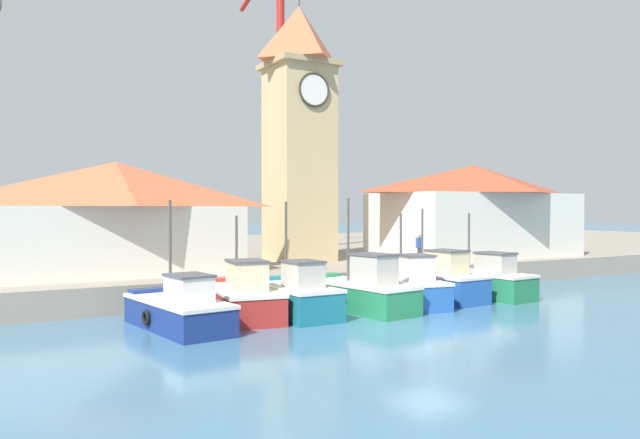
{
  "coord_description": "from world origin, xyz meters",
  "views": [
    {
      "loc": [
        -13.45,
        -16.21,
        4.01
      ],
      "look_at": [
        1.49,
        9.77,
        3.5
      ],
      "focal_mm": 35.0,
      "sensor_mm": 36.0,
      "label": 1
    }
  ],
  "objects_px": {
    "fishing_boat_left_outer": "(241,298)",
    "fishing_boat_left_inner": "(293,296)",
    "warehouse_left": "(116,217)",
    "fishing_boat_center": "(407,288)",
    "fishing_boat_far_left": "(179,310)",
    "dock_worker_near_tower": "(419,248)",
    "fishing_boat_mid_left": "(360,291)",
    "warehouse_right": "(474,210)",
    "clock_tower": "(299,126)",
    "fishing_boat_right_inner": "(481,281)",
    "port_crane_near": "(280,131)",
    "fishing_boat_mid_right": "(433,282)"
  },
  "relations": [
    {
      "from": "fishing_boat_far_left",
      "to": "fishing_boat_left_inner",
      "type": "height_order",
      "value": "fishing_boat_far_left"
    },
    {
      "from": "fishing_boat_mid_left",
      "to": "warehouse_right",
      "type": "distance_m",
      "value": 16.36
    },
    {
      "from": "fishing_boat_center",
      "to": "fishing_boat_far_left",
      "type": "bearing_deg",
      "value": -178.54
    },
    {
      "from": "fishing_boat_center",
      "to": "fishing_boat_mid_right",
      "type": "height_order",
      "value": "fishing_boat_mid_right"
    },
    {
      "from": "fishing_boat_center",
      "to": "warehouse_left",
      "type": "bearing_deg",
      "value": 141.6
    },
    {
      "from": "warehouse_right",
      "to": "port_crane_near",
      "type": "distance_m",
      "value": 14.31
    },
    {
      "from": "fishing_boat_center",
      "to": "port_crane_near",
      "type": "distance_m",
      "value": 20.65
    },
    {
      "from": "fishing_boat_right_inner",
      "to": "port_crane_near",
      "type": "xyz_separation_m",
      "value": [
        -1.33,
        17.99,
        8.69
      ]
    },
    {
      "from": "clock_tower",
      "to": "fishing_boat_far_left",
      "type": "bearing_deg",
      "value": -133.78
    },
    {
      "from": "fishing_boat_left_outer",
      "to": "fishing_boat_far_left",
      "type": "bearing_deg",
      "value": -158.8
    },
    {
      "from": "warehouse_left",
      "to": "fishing_boat_center",
      "type": "bearing_deg",
      "value": -38.4
    },
    {
      "from": "fishing_boat_right_inner",
      "to": "clock_tower",
      "type": "distance_m",
      "value": 13.36
    },
    {
      "from": "fishing_boat_right_inner",
      "to": "warehouse_right",
      "type": "bearing_deg",
      "value": 47.94
    },
    {
      "from": "fishing_boat_left_inner",
      "to": "clock_tower",
      "type": "distance_m",
      "value": 14.21
    },
    {
      "from": "fishing_boat_left_inner",
      "to": "fishing_boat_center",
      "type": "xyz_separation_m",
      "value": [
        5.25,
        -0.1,
        -0.0
      ]
    },
    {
      "from": "fishing_boat_mid_left",
      "to": "clock_tower",
      "type": "bearing_deg",
      "value": 74.71
    },
    {
      "from": "fishing_boat_left_inner",
      "to": "fishing_boat_right_inner",
      "type": "distance_m",
      "value": 9.83
    },
    {
      "from": "fishing_boat_left_outer",
      "to": "fishing_boat_mid_left",
      "type": "xyz_separation_m",
      "value": [
        4.68,
        -0.86,
        0.03
      ]
    },
    {
      "from": "warehouse_right",
      "to": "port_crane_near",
      "type": "relative_size",
      "value": 0.58
    },
    {
      "from": "fishing_boat_left_inner",
      "to": "warehouse_right",
      "type": "bearing_deg",
      "value": 25.55
    },
    {
      "from": "dock_worker_near_tower",
      "to": "fishing_boat_left_outer",
      "type": "bearing_deg",
      "value": -160.17
    },
    {
      "from": "fishing_boat_left_inner",
      "to": "fishing_boat_center",
      "type": "height_order",
      "value": "fishing_boat_left_inner"
    },
    {
      "from": "port_crane_near",
      "to": "fishing_boat_left_outer",
      "type": "bearing_deg",
      "value": -120.23
    },
    {
      "from": "fishing_boat_far_left",
      "to": "dock_worker_near_tower",
      "type": "bearing_deg",
      "value": 20.09
    },
    {
      "from": "fishing_boat_mid_left",
      "to": "port_crane_near",
      "type": "xyz_separation_m",
      "value": [
        5.62,
        18.52,
        8.66
      ]
    },
    {
      "from": "fishing_boat_right_inner",
      "to": "dock_worker_near_tower",
      "type": "distance_m",
      "value": 4.73
    },
    {
      "from": "fishing_boat_left_outer",
      "to": "fishing_boat_mid_right",
      "type": "distance_m",
      "value": 9.11
    },
    {
      "from": "fishing_boat_left_outer",
      "to": "fishing_boat_left_inner",
      "type": "relative_size",
      "value": 1.16
    },
    {
      "from": "fishing_boat_right_inner",
      "to": "warehouse_right",
      "type": "relative_size",
      "value": 0.43
    },
    {
      "from": "fishing_boat_left_outer",
      "to": "dock_worker_near_tower",
      "type": "xyz_separation_m",
      "value": [
        11.77,
        4.25,
        1.22
      ]
    },
    {
      "from": "warehouse_left",
      "to": "fishing_boat_mid_left",
      "type": "bearing_deg",
      "value": -46.36
    },
    {
      "from": "fishing_boat_center",
      "to": "clock_tower",
      "type": "xyz_separation_m",
      "value": [
        0.48,
        10.41,
        7.92
      ]
    },
    {
      "from": "clock_tower",
      "to": "port_crane_near",
      "type": "distance_m",
      "value": 8.54
    },
    {
      "from": "fishing_boat_center",
      "to": "fishing_boat_right_inner",
      "type": "xyz_separation_m",
      "value": [
        4.57,
        0.46,
        -0.01
      ]
    },
    {
      "from": "fishing_boat_right_inner",
      "to": "warehouse_right",
      "type": "xyz_separation_m",
      "value": [
        6.87,
        7.62,
        3.24
      ]
    },
    {
      "from": "fishing_boat_right_inner",
      "to": "dock_worker_near_tower",
      "type": "bearing_deg",
      "value": 88.23
    },
    {
      "from": "fishing_boat_left_outer",
      "to": "clock_tower",
      "type": "distance_m",
      "value": 14.57
    },
    {
      "from": "warehouse_left",
      "to": "port_crane_near",
      "type": "distance_m",
      "value": 17.87
    },
    {
      "from": "dock_worker_near_tower",
      "to": "warehouse_right",
      "type": "bearing_deg",
      "value": 24.36
    },
    {
      "from": "fishing_boat_far_left",
      "to": "warehouse_left",
      "type": "height_order",
      "value": "warehouse_left"
    },
    {
      "from": "fishing_boat_far_left",
      "to": "port_crane_near",
      "type": "height_order",
      "value": "port_crane_near"
    },
    {
      "from": "fishing_boat_far_left",
      "to": "clock_tower",
      "type": "xyz_separation_m",
      "value": [
        10.22,
        10.66,
        8.0
      ]
    },
    {
      "from": "fishing_boat_center",
      "to": "clock_tower",
      "type": "distance_m",
      "value": 13.09
    },
    {
      "from": "fishing_boat_left_inner",
      "to": "dock_worker_near_tower",
      "type": "bearing_deg",
      "value": 26.33
    },
    {
      "from": "warehouse_right",
      "to": "warehouse_left",
      "type": "bearing_deg",
      "value": -179.65
    },
    {
      "from": "dock_worker_near_tower",
      "to": "clock_tower",
      "type": "bearing_deg",
      "value": 128.16
    },
    {
      "from": "fishing_boat_left_inner",
      "to": "clock_tower",
      "type": "bearing_deg",
      "value": 60.91
    },
    {
      "from": "warehouse_left",
      "to": "fishing_boat_left_outer",
      "type": "bearing_deg",
      "value": -67.5
    },
    {
      "from": "fishing_boat_far_left",
      "to": "warehouse_right",
      "type": "xyz_separation_m",
      "value": [
        21.18,
        8.33,
        3.31
      ]
    },
    {
      "from": "fishing_boat_far_left",
      "to": "warehouse_left",
      "type": "relative_size",
      "value": 0.48
    }
  ]
}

